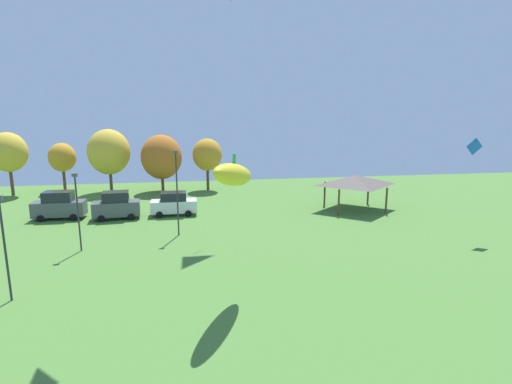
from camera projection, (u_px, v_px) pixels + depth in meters
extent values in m
cube|color=blue|center=(474.00, 146.00, 31.40)|extent=(1.42, 0.25, 1.41)
cylinder|color=green|center=(475.00, 146.00, 31.38)|extent=(0.07, 0.30, 1.27)
ellipsoid|color=yellow|center=(234.00, 175.00, 20.37)|extent=(3.24, 5.28, 2.09)
cube|color=green|center=(234.00, 169.00, 20.30)|extent=(0.28, 0.35, 1.44)
cube|color=#4C5156|center=(59.00, 208.00, 37.68)|extent=(4.66, 1.89, 1.37)
cube|color=#1E232D|center=(58.00, 196.00, 37.45)|extent=(2.57, 1.71, 0.96)
cylinder|color=black|center=(73.00, 217.00, 37.15)|extent=(0.64, 0.23, 0.64)
cylinder|color=black|center=(79.00, 213.00, 38.91)|extent=(0.64, 0.23, 0.64)
cylinder|color=black|center=(40.00, 219.00, 36.73)|extent=(0.64, 0.23, 0.64)
cylinder|color=black|center=(47.00, 214.00, 38.49)|extent=(0.64, 0.23, 0.64)
cube|color=#4C5156|center=(116.00, 208.00, 37.72)|extent=(4.41, 2.19, 1.35)
cube|color=#1E232D|center=(116.00, 197.00, 37.49)|extent=(2.49, 1.87, 0.95)
cylinder|color=black|center=(131.00, 217.00, 37.34)|extent=(0.66, 0.28, 0.64)
cylinder|color=black|center=(132.00, 212.00, 39.04)|extent=(0.66, 0.28, 0.64)
cylinder|color=black|center=(101.00, 219.00, 36.67)|extent=(0.66, 0.28, 0.64)
cylinder|color=black|center=(103.00, 214.00, 38.37)|extent=(0.66, 0.28, 0.64)
cube|color=silver|center=(174.00, 206.00, 39.09)|extent=(4.44, 1.87, 1.16)
cube|color=#1E232D|center=(174.00, 196.00, 38.89)|extent=(2.45, 1.70, 0.81)
cylinder|color=black|center=(188.00, 213.00, 38.56)|extent=(0.64, 0.23, 0.64)
cylinder|color=black|center=(188.00, 209.00, 40.32)|extent=(0.64, 0.23, 0.64)
cylinder|color=black|center=(159.00, 215.00, 38.10)|extent=(0.64, 0.23, 0.64)
cylinder|color=black|center=(160.00, 210.00, 39.85)|extent=(0.64, 0.23, 0.64)
cylinder|color=brown|center=(339.00, 202.00, 38.92)|extent=(0.20, 0.20, 2.60)
cylinder|color=brown|center=(386.00, 200.00, 39.72)|extent=(0.20, 0.20, 2.60)
cylinder|color=brown|center=(325.00, 194.00, 42.97)|extent=(0.20, 0.20, 2.60)
cylinder|color=brown|center=(368.00, 192.00, 43.77)|extent=(0.20, 0.20, 2.60)
pyramid|color=#564C47|center=(355.00, 180.00, 40.99)|extent=(6.45, 5.42, 1.00)
cylinder|color=#2D2D33|center=(78.00, 214.00, 28.65)|extent=(0.12, 0.12, 5.50)
cube|color=#4C4C51|center=(75.00, 175.00, 28.08)|extent=(0.36, 0.20, 0.24)
cylinder|color=#2D2D33|center=(177.00, 195.00, 32.21)|extent=(0.12, 0.12, 6.74)
cube|color=#4C4C51|center=(176.00, 152.00, 31.52)|extent=(0.36, 0.20, 0.24)
cylinder|color=#2D2D33|center=(5.00, 252.00, 21.00)|extent=(0.12, 0.12, 5.55)
cylinder|color=brown|center=(12.00, 181.00, 47.87)|extent=(0.36, 0.36, 3.66)
ellipsoid|color=gold|center=(8.00, 152.00, 47.19)|extent=(4.27, 4.27, 4.70)
cylinder|color=brown|center=(64.00, 179.00, 50.22)|extent=(0.36, 0.36, 3.17)
ellipsoid|color=gold|center=(62.00, 157.00, 49.67)|extent=(3.24, 3.24, 3.56)
cylinder|color=brown|center=(111.00, 180.00, 49.92)|extent=(0.36, 0.36, 3.19)
ellipsoid|color=gold|center=(109.00, 152.00, 49.23)|extent=(5.08, 5.08, 5.59)
cylinder|color=brown|center=(163.00, 182.00, 50.40)|extent=(0.36, 0.36, 2.52)
ellipsoid|color=#BC6623|center=(161.00, 157.00, 49.78)|extent=(5.03, 5.03, 5.54)
cylinder|color=brown|center=(208.00, 178.00, 51.40)|extent=(0.36, 0.36, 3.19)
ellipsoid|color=gold|center=(207.00, 155.00, 50.80)|extent=(3.73, 3.73, 4.10)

